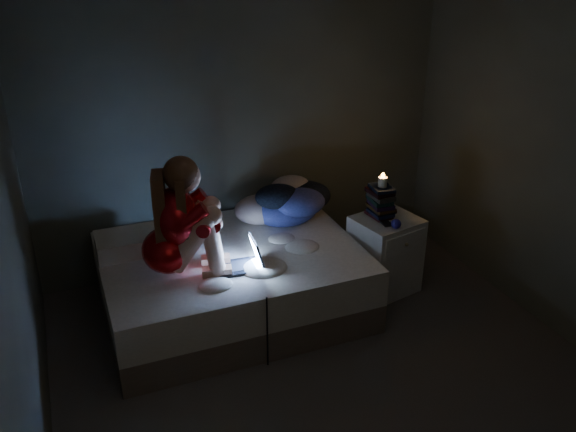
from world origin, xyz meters
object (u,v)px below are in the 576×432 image
bed (232,281)px  phone (383,222)px  woman (164,218)px  nightstand (385,254)px  candle (382,183)px  laptop (237,254)px

bed → phone: size_ratio=13.88×
woman → nightstand: bearing=12.5°
bed → woman: 0.88m
woman → phone: (1.71, -0.06, -0.32)m
woman → candle: woman is taller
candle → laptop: bearing=-172.3°
woman → nightstand: woman is taller
woman → phone: size_ratio=6.31×
bed → nightstand: bearing=-7.3°
candle → phone: candle is taller
laptop → bed: bearing=88.1°
candle → phone: size_ratio=0.57×
bed → woman: bearing=-163.0°
laptop → candle: candle is taller
bed → laptop: laptop is taller
laptop → candle: (1.27, 0.17, 0.30)m
candle → phone: bearing=-107.8°
laptop → phone: (1.24, 0.06, 0.01)m
bed → candle: bearing=-4.7°
laptop → nightstand: 1.35m
bed → phone: 1.29m
bed → candle: candle is taller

